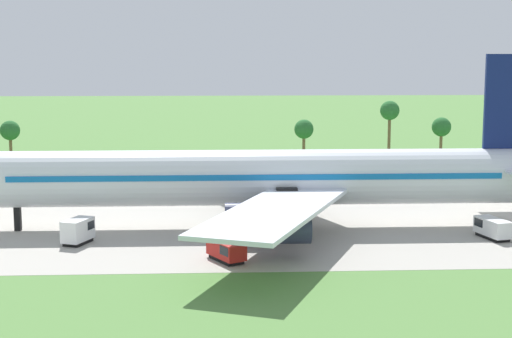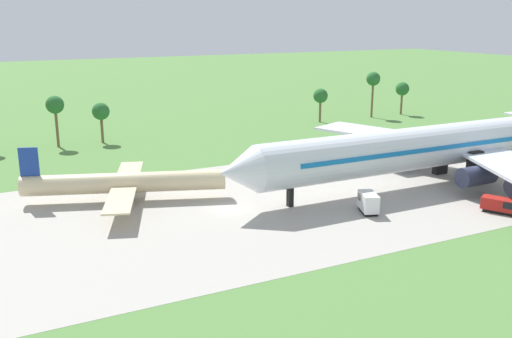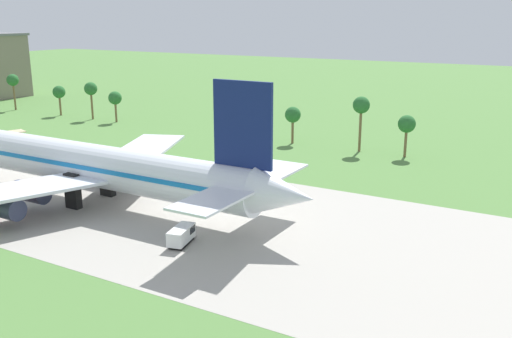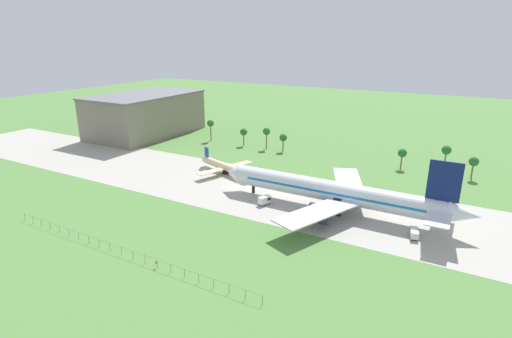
{
  "view_description": "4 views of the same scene",
  "coord_description": "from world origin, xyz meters",
  "px_view_note": "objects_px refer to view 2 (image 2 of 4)",
  "views": [
    {
      "loc": [
        31.35,
        -93.57,
        20.35
      ],
      "look_at": [
        35.88,
        -2.78,
        7.05
      ],
      "focal_mm": 55.0,
      "sensor_mm": 36.0,
      "label": 1
    },
    {
      "loc": [
        -29.96,
        -68.26,
        25.71
      ],
      "look_at": [
        2.73,
        -2.78,
        6.05
      ],
      "focal_mm": 40.0,
      "sensor_mm": 36.0,
      "label": 2
    },
    {
      "loc": [
        104.18,
        -63.44,
        28.19
      ],
      "look_at": [
        69.03,
        -2.78,
        9.32
      ],
      "focal_mm": 40.0,
      "sensor_mm": 36.0,
      "label": 3
    },
    {
      "loc": [
        72.29,
        -114.96,
        51.45
      ],
      "look_at": [
        4.69,
        5.0,
        6.0
      ],
      "focal_mm": 28.0,
      "sensor_mm": 36.0,
      "label": 4
    }
  ],
  "objects_px": {
    "jet_airliner": "(452,144)",
    "regional_aircraft": "(124,183)",
    "fuel_truck": "(502,205)",
    "baggage_tug": "(368,202)"
  },
  "relations": [
    {
      "from": "jet_airliner",
      "to": "regional_aircraft",
      "type": "relative_size",
      "value": 2.86
    },
    {
      "from": "fuel_truck",
      "to": "regional_aircraft",
      "type": "bearing_deg",
      "value": 147.91
    },
    {
      "from": "regional_aircraft",
      "to": "fuel_truck",
      "type": "relative_size",
      "value": 5.39
    },
    {
      "from": "jet_airliner",
      "to": "regional_aircraft",
      "type": "distance_m",
      "value": 51.34
    },
    {
      "from": "regional_aircraft",
      "to": "fuel_truck",
      "type": "height_order",
      "value": "regional_aircraft"
    },
    {
      "from": "fuel_truck",
      "to": "baggage_tug",
      "type": "bearing_deg",
      "value": 152.78
    },
    {
      "from": "jet_airliner",
      "to": "regional_aircraft",
      "type": "bearing_deg",
      "value": 165.73
    },
    {
      "from": "jet_airliner",
      "to": "regional_aircraft",
      "type": "xyz_separation_m",
      "value": [
        -49.66,
        12.63,
        -3.27
      ]
    },
    {
      "from": "jet_airliner",
      "to": "baggage_tug",
      "type": "xyz_separation_m",
      "value": [
        -21.42,
        -6.88,
        -4.53
      ]
    },
    {
      "from": "regional_aircraft",
      "to": "fuel_truck",
      "type": "bearing_deg",
      "value": -32.09
    }
  ]
}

